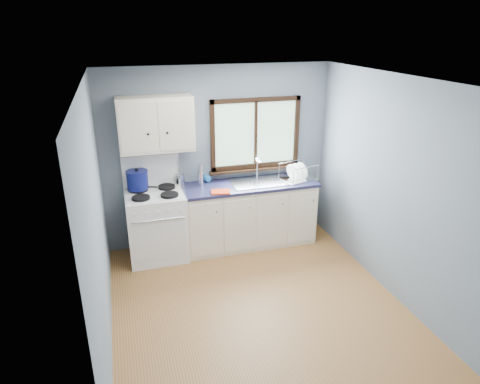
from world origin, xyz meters
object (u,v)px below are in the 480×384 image
object	(u,v)px
sink	(261,186)
dish_rack	(298,175)
utensil_crock	(180,179)
stockpot	(137,180)
skillet	(140,187)
thermos	(200,174)
gas_range	(157,223)
base_cabinets	(249,217)

from	to	relation	value
sink	dish_rack	size ratio (longest dim) A/B	1.55
utensil_crock	stockpot	bearing A→B (deg)	-171.71
skillet	stockpot	bearing A→B (deg)	-165.65
sink	dish_rack	xyz separation A→B (m)	(0.54, -0.03, 0.12)
skillet	stockpot	distance (m)	0.10
thermos	utensil_crock	bearing A→B (deg)	162.27
stockpot	thermos	bearing A→B (deg)	-0.19
gas_range	dish_rack	bearing A→B (deg)	-0.23
gas_range	sink	world-z (taller)	gas_range
thermos	stockpot	bearing A→B (deg)	179.81
gas_range	sink	distance (m)	1.53
stockpot	dish_rack	size ratio (longest dim) A/B	0.67
base_cabinets	utensil_crock	xyz separation A→B (m)	(-0.93, 0.21, 0.59)
base_cabinets	skillet	distance (m)	1.59
stockpot	dish_rack	bearing A→B (deg)	-4.04
skillet	sink	bearing A→B (deg)	15.72
skillet	dish_rack	world-z (taller)	dish_rack
skillet	utensil_crock	bearing A→B (deg)	28.96
thermos	dish_rack	bearing A→B (deg)	-6.38
utensil_crock	sink	bearing A→B (deg)	-10.91
thermos	skillet	bearing A→B (deg)	179.95
sink	utensil_crock	world-z (taller)	utensil_crock
stockpot	skillet	bearing A→B (deg)	-5.79
base_cabinets	thermos	world-z (taller)	thermos
sink	thermos	xyz separation A→B (m)	(-0.84, 0.13, 0.22)
gas_range	base_cabinets	xyz separation A→B (m)	(1.31, 0.02, -0.08)
gas_range	base_cabinets	size ratio (longest dim) A/B	0.74
dish_rack	skillet	bearing A→B (deg)	160.22
gas_range	thermos	xyz separation A→B (m)	(0.65, 0.15, 0.58)
sink	skillet	world-z (taller)	sink
gas_range	thermos	world-z (taller)	gas_range
skillet	thermos	size ratio (longest dim) A/B	1.22
skillet	utensil_crock	world-z (taller)	utensil_crock
base_cabinets	thermos	bearing A→B (deg)	169.08
sink	base_cabinets	bearing A→B (deg)	179.87
gas_range	thermos	distance (m)	0.88
utensil_crock	base_cabinets	bearing A→B (deg)	-12.94
base_cabinets	utensil_crock	world-z (taller)	utensil_crock
base_cabinets	utensil_crock	bearing A→B (deg)	167.06
sink	dish_rack	bearing A→B (deg)	-2.80
stockpot	utensil_crock	world-z (taller)	utensil_crock
base_cabinets	skillet	world-z (taller)	skillet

